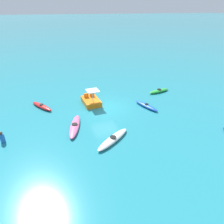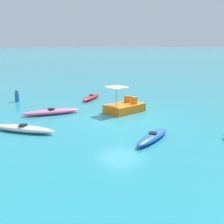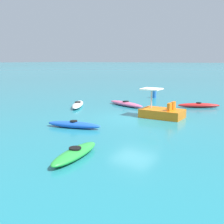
{
  "view_description": "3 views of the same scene",
  "coord_description": "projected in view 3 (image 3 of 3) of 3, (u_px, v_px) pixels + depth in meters",
  "views": [
    {
      "loc": [
        5.16,
        16.19,
        8.48
      ],
      "look_at": [
        -0.15,
        1.63,
        0.27
      ],
      "focal_mm": 31.73,
      "sensor_mm": 36.0,
      "label": 1
    },
    {
      "loc": [
        -11.53,
        10.22,
        4.2
      ],
      "look_at": [
        -0.58,
        1.11,
        0.66
      ],
      "focal_mm": 43.94,
      "sensor_mm": 36.0,
      "label": 2
    },
    {
      "loc": [
        -13.79,
        -7.7,
        3.34
      ],
      "look_at": [
        -1.2,
        0.8,
        0.46
      ],
      "focal_mm": 44.38,
      "sensor_mm": 36.0,
      "label": 3
    }
  ],
  "objects": [
    {
      "name": "kayak_pink",
      "position": [
        126.0,
        104.0,
        20.26
      ],
      "size": [
        1.75,
        3.53,
        0.37
      ],
      "color": "pink",
      "rests_on": "ground_plane"
    },
    {
      "name": "kayak_green",
      "position": [
        75.0,
        153.0,
        9.55
      ],
      "size": [
        2.77,
        1.13,
        0.37
      ],
      "color": "green",
      "rests_on": "ground_plane"
    },
    {
      "name": "kayak_red",
      "position": [
        199.0,
        105.0,
        19.57
      ],
      "size": [
        1.97,
        2.79,
        0.37
      ],
      "color": "red",
      "rests_on": "ground_plane"
    },
    {
      "name": "kayak_white",
      "position": [
        78.0,
        105.0,
        19.91
      ],
      "size": [
        3.17,
        2.42,
        0.37
      ],
      "color": "white",
      "rests_on": "ground_plane"
    },
    {
      "name": "pedal_boat_orange",
      "position": [
        162.0,
        112.0,
        16.17
      ],
      "size": [
        1.6,
        2.5,
        1.68
      ],
      "color": "orange",
      "rests_on": "ground_plane"
    },
    {
      "name": "kayak_blue",
      "position": [
        74.0,
        125.0,
        13.75
      ],
      "size": [
        1.36,
        2.86,
        0.37
      ],
      "color": "blue",
      "rests_on": "ground_plane"
    },
    {
      "name": "ground_plane",
      "position": [
        135.0,
        118.0,
        16.08
      ],
      "size": [
        600.0,
        600.0,
        0.0
      ],
      "primitive_type": "plane",
      "color": "teal"
    },
    {
      "name": "person_near_shore",
      "position": [
        154.0,
        94.0,
        24.48
      ],
      "size": [
        0.45,
        0.45,
        0.88
      ],
      "color": "blue",
      "rests_on": "ground_plane"
    }
  ]
}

